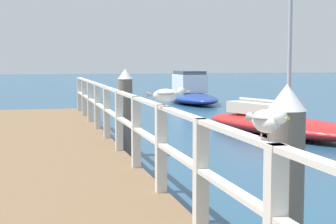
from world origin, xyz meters
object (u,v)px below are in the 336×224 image
seagull_background (166,95)px  boat_2 (279,122)px  dock_piling_near (285,197)px  dock_piling_far (125,112)px  boat_1 (191,93)px  seagull_foreground (266,120)px

seagull_background → boat_2: 8.64m
dock_piling_near → seagull_background: 2.39m
dock_piling_near → seagull_background: size_ratio=3.66×
dock_piling_near → boat_2: boat_2 is taller
dock_piling_far → boat_2: boat_2 is taller
dock_piling_near → boat_1: dock_piling_near is taller
dock_piling_near → seagull_background: dock_piling_near is taller
seagull_foreground → boat_1: bearing=-111.4°
seagull_background → boat_1: (5.46, 17.84, -1.05)m
dock_piling_near → boat_1: size_ratio=0.35×
dock_piling_near → dock_piling_far: bearing=90.0°
seagull_background → boat_2: bearing=160.2°
dock_piling_far → seagull_foreground: 7.80m
dock_piling_far → boat_1: bearing=68.4°
seagull_foreground → seagull_background: 2.76m
dock_piling_far → seagull_background: (-0.37, -5.01, 0.65)m
dock_piling_near → seagull_background: (-0.37, 2.27, 0.65)m
boat_1 → seagull_foreground: bearing=-104.7°
dock_piling_far → dock_piling_near: bearing=-90.0°
dock_piling_far → boat_2: 4.86m
dock_piling_far → seagull_background: bearing=-94.2°
boat_2 → dock_piling_near: bearing=47.5°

